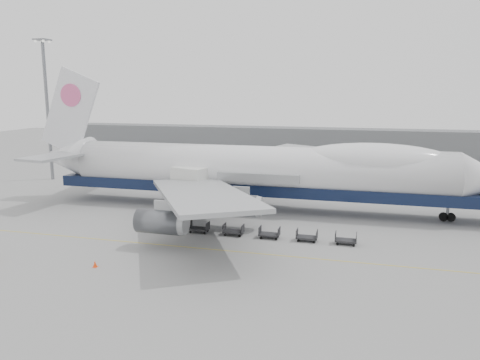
# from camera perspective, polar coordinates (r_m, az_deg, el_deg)

# --- Properties ---
(ground) EXTENTS (260.00, 260.00, 0.00)m
(ground) POSITION_cam_1_polar(r_m,az_deg,el_deg) (54.87, -0.88, -6.51)
(ground) COLOR gray
(ground) RESTS_ON ground
(apron_line) EXTENTS (60.00, 0.15, 0.01)m
(apron_line) POSITION_cam_1_polar(r_m,az_deg,el_deg) (49.42, -2.79, -8.50)
(apron_line) COLOR gold
(apron_line) RESTS_ON ground
(hangar) EXTENTS (110.00, 8.00, 7.00)m
(hangar) POSITION_cam_1_polar(r_m,az_deg,el_deg) (123.49, 3.50, 4.83)
(hangar) COLOR slate
(hangar) RESTS_ON ground
(floodlight_mast) EXTENTS (2.40, 2.40, 25.43)m
(floodlight_mast) POSITION_cam_1_polar(r_m,az_deg,el_deg) (93.31, -22.47, 8.73)
(floodlight_mast) COLOR slate
(floodlight_mast) RESTS_ON ground
(airliner) EXTENTS (67.00, 55.30, 19.98)m
(airliner) POSITION_cam_1_polar(r_m,az_deg,el_deg) (64.76, 2.55, 1.28)
(airliner) COLOR white
(airliner) RESTS_ON ground
(catering_truck) EXTENTS (5.55, 4.51, 6.11)m
(catering_truck) POSITION_cam_1_polar(r_m,az_deg,el_deg) (64.49, -6.15, -0.78)
(catering_truck) COLOR navy
(catering_truck) RESTS_ON ground
(traffic_cone) EXTENTS (0.43, 0.43, 0.64)m
(traffic_cone) POSITION_cam_1_polar(r_m,az_deg,el_deg) (46.76, -17.26, -9.75)
(traffic_cone) COLOR #FF410D
(traffic_cone) RESTS_ON ground
(dolly_0) EXTENTS (2.30, 1.35, 1.30)m
(dolly_0) POSITION_cam_1_polar(r_m,az_deg,el_deg) (56.75, -9.04, -5.50)
(dolly_0) COLOR #2D2D30
(dolly_0) RESTS_ON ground
(dolly_1) EXTENTS (2.30, 1.35, 1.30)m
(dolly_1) POSITION_cam_1_polar(r_m,az_deg,el_deg) (55.23, -5.02, -5.86)
(dolly_1) COLOR #2D2D30
(dolly_1) RESTS_ON ground
(dolly_2) EXTENTS (2.30, 1.35, 1.30)m
(dolly_2) POSITION_cam_1_polar(r_m,az_deg,el_deg) (53.99, -0.80, -6.21)
(dolly_2) COLOR #2D2D30
(dolly_2) RESTS_ON ground
(dolly_3) EXTENTS (2.30, 1.35, 1.30)m
(dolly_3) POSITION_cam_1_polar(r_m,az_deg,el_deg) (53.05, 3.61, -6.54)
(dolly_3) COLOR #2D2D30
(dolly_3) RESTS_ON ground
(dolly_4) EXTENTS (2.30, 1.35, 1.30)m
(dolly_4) POSITION_cam_1_polar(r_m,az_deg,el_deg) (52.44, 8.15, -6.84)
(dolly_4) COLOR #2D2D30
(dolly_4) RESTS_ON ground
(dolly_5) EXTENTS (2.30, 1.35, 1.30)m
(dolly_5) POSITION_cam_1_polar(r_m,az_deg,el_deg) (52.16, 12.77, -7.11)
(dolly_5) COLOR #2D2D30
(dolly_5) RESTS_ON ground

